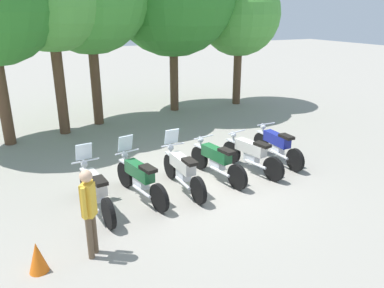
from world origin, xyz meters
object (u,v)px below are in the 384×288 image
motorcycle_5 (277,145)px  person_0 (89,207)px  motorcycle_4 (251,153)px  tree_4 (239,15)px  motorcycle_0 (95,189)px  motorcycle_1 (140,177)px  motorcycle_3 (217,160)px  traffic_cone (37,257)px  motorcycle_2 (182,169)px

motorcycle_5 → person_0: (-5.70, -2.20, 0.45)m
motorcycle_5 → motorcycle_4: bearing=103.6°
person_0 → tree_4: (8.53, 8.90, 3.01)m
motorcycle_0 → motorcycle_4: size_ratio=1.01×
motorcycle_1 → tree_4: 10.64m
motorcycle_4 → motorcycle_3: bearing=78.5°
motorcycle_0 → person_0: bearing=160.4°
motorcycle_5 → traffic_cone: motorcycle_5 is taller
motorcycle_3 → motorcycle_5: bearing=-92.4°
motorcycle_5 → tree_4: tree_4 is taller
traffic_cone → motorcycle_5: bearing=18.8°
motorcycle_4 → motorcycle_1: bearing=81.5°
motorcycle_4 → tree_4: size_ratio=0.37×
person_0 → tree_4: bearing=81.4°
motorcycle_1 → motorcycle_4: size_ratio=1.00×
motorcycle_1 → motorcycle_2: same height
motorcycle_2 → motorcycle_4: motorcycle_2 is taller
motorcycle_1 → motorcycle_3: 2.13m
motorcycle_1 → traffic_cone: bearing=115.4°
motorcycle_4 → person_0: (-4.63, -1.94, 0.45)m
motorcycle_5 → person_0: bearing=110.8°
motorcycle_3 → motorcycle_4: size_ratio=1.01×
motorcycle_1 → traffic_cone: motorcycle_1 is taller
motorcycle_5 → tree_4: bearing=-23.3°
motorcycle_2 → traffic_cone: bearing=116.0°
tree_4 → traffic_cone: bearing=-136.5°
person_0 → motorcycle_0: bearing=111.3°
motorcycle_4 → motorcycle_5: size_ratio=0.99×
motorcycle_5 → person_0: size_ratio=1.33×
motorcycle_2 → motorcycle_4: size_ratio=1.01×
motorcycle_3 → tree_4: 9.23m
motorcycle_4 → traffic_cone: (-5.55, -1.99, -0.23)m
motorcycle_1 → motorcycle_5: 4.27m
motorcycle_1 → motorcycle_5: bearing=-95.6°
motorcycle_3 → person_0: (-3.57, -1.93, 0.45)m
tree_4 → traffic_cone: size_ratio=10.52×
motorcycle_2 → traffic_cone: size_ratio=3.99×
motorcycle_2 → person_0: bearing=123.0°
motorcycle_1 → motorcycle_5: motorcycle_1 is taller
tree_4 → traffic_cone: (-9.45, -8.95, -3.70)m
motorcycle_2 → tree_4: size_ratio=0.38×
motorcycle_0 → motorcycle_3: motorcycle_0 is taller
tree_4 → motorcycle_5: bearing=-112.9°
traffic_cone → motorcycle_1: bearing=37.2°
tree_4 → motorcycle_3: bearing=-125.4°
motorcycle_2 → motorcycle_0: bearing=92.4°
motorcycle_3 → motorcycle_2: bearing=91.3°
motorcycle_1 → motorcycle_2: bearing=-102.7°
person_0 → motorcycle_4: bearing=57.9°
motorcycle_2 → motorcycle_3: 1.08m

